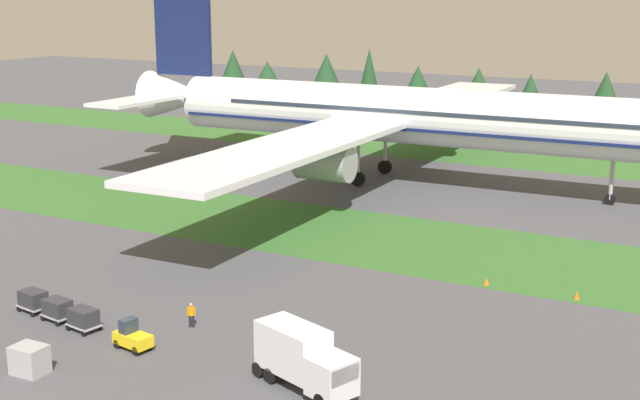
{
  "coord_description": "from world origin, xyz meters",
  "views": [
    {
      "loc": [
        34.86,
        -29.55,
        22.35
      ],
      "look_at": [
        -1.99,
        37.54,
        4.0
      ],
      "focal_mm": 48.85,
      "sensor_mm": 36.0,
      "label": 1
    }
  ],
  "objects": [
    {
      "name": "uld_container_1",
      "position": [
        -3.75,
        4.52,
        0.88
      ],
      "size": [
        2.04,
        1.65,
        1.76
      ],
      "primitive_type": "cube",
      "rotation": [
        0.0,
        0.0,
        0.03
      ],
      "color": "#A3A3A8",
      "rests_on": "ground"
    },
    {
      "name": "baggage_tug",
      "position": [
        -0.82,
        10.35,
        0.81
      ],
      "size": [
        2.78,
        1.71,
        1.97
      ],
      "rotation": [
        0.0,
        0.0,
        -1.74
      ],
      "color": "yellow",
      "rests_on": "ground"
    },
    {
      "name": "cargo_dolly_lead",
      "position": [
        -5.78,
        11.18,
        0.92
      ],
      "size": [
        2.42,
        1.84,
        1.55
      ],
      "rotation": [
        0.0,
        0.0,
        -1.74
      ],
      "color": "#A3A3A8",
      "rests_on": "ground"
    },
    {
      "name": "cargo_dolly_third",
      "position": [
        -11.5,
        12.14,
        0.92
      ],
      "size": [
        2.42,
        1.84,
        1.55
      ],
      "rotation": [
        0.0,
        0.0,
        -1.74
      ],
      "color": "#A3A3A8",
      "rests_on": "ground"
    },
    {
      "name": "taxiway_marker_0",
      "position": [
        22.1,
        33.51,
        0.35
      ],
      "size": [
        0.44,
        0.44,
        0.69
      ],
      "primitive_type": "cone",
      "color": "orange",
      "rests_on": "ground"
    },
    {
      "name": "catering_truck",
      "position": [
        11.66,
        10.68,
        1.95
      ],
      "size": [
        7.32,
        4.49,
        3.58
      ],
      "rotation": [
        0.0,
        0.0,
        -1.91
      ],
      "color": "silver",
      "rests_on": "ground"
    },
    {
      "name": "taxiway_marker_1",
      "position": [
        15.14,
        33.41,
        0.29
      ],
      "size": [
        0.44,
        0.44,
        0.58
      ],
      "primitive_type": "cone",
      "color": "orange",
      "rests_on": "ground"
    },
    {
      "name": "airliner",
      "position": [
        -7.45,
        64.68,
        8.23
      ],
      "size": [
        71.36,
        87.37,
        22.96
      ],
      "rotation": [
        0.0,
        0.0,
        -1.55
      ],
      "color": "white",
      "rests_on": "ground"
    },
    {
      "name": "ground_crew_marshaller",
      "position": [
        0.26,
        15.19,
        0.95
      ],
      "size": [
        0.5,
        0.36,
        1.74
      ],
      "rotation": [
        0.0,
        0.0,
        3.64
      ],
      "color": "black",
      "rests_on": "ground"
    },
    {
      "name": "grass_strip_near",
      "position": [
        0.0,
        41.31,
        0.0
      ],
      "size": [
        320.0,
        17.43,
        0.01
      ],
      "primitive_type": "cube",
      "color": "#336028",
      "rests_on": "ground"
    },
    {
      "name": "distant_tree_line",
      "position": [
        0.38,
        125.52,
        6.7
      ],
      "size": [
        149.51,
        9.88,
        12.25
      ],
      "color": "#4C3823",
      "rests_on": "ground"
    },
    {
      "name": "grass_strip_far",
      "position": [
        0.0,
        88.17,
        0.0
      ],
      "size": [
        320.0,
        17.43,
        0.01
      ],
      "primitive_type": "cube",
      "color": "#336028",
      "rests_on": "ground"
    },
    {
      "name": "cargo_dolly_second",
      "position": [
        -8.64,
        11.66,
        0.92
      ],
      "size": [
        2.42,
        1.84,
        1.55
      ],
      "rotation": [
        0.0,
        0.0,
        -1.74
      ],
      "color": "#A3A3A8",
      "rests_on": "ground"
    }
  ]
}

